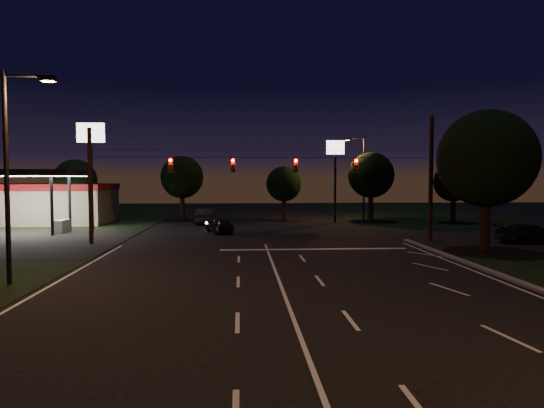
{
  "coord_description": "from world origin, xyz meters",
  "views": [
    {
      "loc": [
        -1.7,
        -19.05,
        4.51
      ],
      "look_at": [
        0.19,
        9.8,
        3.0
      ],
      "focal_mm": 32.0,
      "sensor_mm": 36.0,
      "label": 1
    }
  ],
  "objects": [
    {
      "name": "tree_far_a",
      "position": [
        -17.98,
        30.12,
        4.26
      ],
      "size": [
        4.2,
        4.2,
        6.42
      ],
      "color": "black",
      "rests_on": "ground"
    },
    {
      "name": "tree_far_c",
      "position": [
        3.02,
        33.1,
        3.9
      ],
      "size": [
        3.8,
        3.8,
        5.86
      ],
      "color": "black",
      "rests_on": "ground"
    },
    {
      "name": "cross_street_right",
      "position": [
        20.0,
        16.0,
        0.0
      ],
      "size": [
        20.0,
        16.0,
        0.02
      ],
      "primitive_type": "cube",
      "color": "black",
      "rests_on": "ground"
    },
    {
      "name": "street_light_left",
      "position": [
        -11.24,
        2.0,
        5.24
      ],
      "size": [
        2.2,
        0.35,
        9.0
      ],
      "color": "black",
      "rests_on": "ground"
    },
    {
      "name": "pole_sign_left_near",
      "position": [
        -14.0,
        22.0,
        6.98
      ],
      "size": [
        2.2,
        0.3,
        9.1
      ],
      "color": "black",
      "rests_on": "ground"
    },
    {
      "name": "street_light_right_far",
      "position": [
        11.24,
        32.0,
        5.24
      ],
      "size": [
        2.2,
        0.35,
        9.0
      ],
      "color": "black",
      "rests_on": "ground"
    },
    {
      "name": "car_oncoming_a",
      "position": [
        -3.42,
        21.27,
        0.64
      ],
      "size": [
        2.65,
        4.06,
        1.29
      ],
      "primitive_type": "imported",
      "rotation": [
        0.0,
        0.0,
        3.47
      ],
      "color": "black",
      "rests_on": "ground"
    },
    {
      "name": "stop_bar",
      "position": [
        3.0,
        11.5,
        0.01
      ],
      "size": [
        12.0,
        0.5,
        0.01
      ],
      "primitive_type": "cube",
      "color": "silver",
      "rests_on": "ground"
    },
    {
      "name": "ground",
      "position": [
        0.0,
        0.0,
        0.0
      ],
      "size": [
        140.0,
        140.0,
        0.0
      ],
      "primitive_type": "plane",
      "color": "black",
      "rests_on": "ground"
    },
    {
      "name": "center_line",
      "position": [
        0.0,
        -6.0,
        0.01
      ],
      "size": [
        0.14,
        40.0,
        0.01
      ],
      "primitive_type": "cube",
      "color": "silver",
      "rests_on": "ground"
    },
    {
      "name": "tree_far_d",
      "position": [
        12.02,
        31.13,
        4.83
      ],
      "size": [
        4.8,
        4.8,
        7.3
      ],
      "color": "black",
      "rests_on": "ground"
    },
    {
      "name": "tree_right_near",
      "position": [
        13.53,
        10.17,
        5.68
      ],
      "size": [
        6.0,
        6.0,
        8.76
      ],
      "color": "black",
      "rests_on": "ground"
    },
    {
      "name": "tree_far_b",
      "position": [
        -7.98,
        34.13,
        4.61
      ],
      "size": [
        4.6,
        4.6,
        6.98
      ],
      "color": "black",
      "rests_on": "ground"
    },
    {
      "name": "car_oncoming_b",
      "position": [
        -5.19,
        29.51,
        0.78
      ],
      "size": [
        1.79,
        4.78,
        1.56
      ],
      "primitive_type": "imported",
      "rotation": [
        0.0,
        0.0,
        3.11
      ],
      "color": "black",
      "rests_on": "ground"
    },
    {
      "name": "car_cross",
      "position": [
        18.47,
        13.22,
        0.68
      ],
      "size": [
        4.69,
        1.94,
        1.36
      ],
      "primitive_type": "imported",
      "rotation": [
        0.0,
        0.0,
        1.56
      ],
      "color": "black",
      "rests_on": "ground"
    },
    {
      "name": "utility_pole_left",
      "position": [
        -12.0,
        15.0,
        0.0
      ],
      "size": [
        0.28,
        0.28,
        8.0
      ],
      "primitive_type": "cylinder",
      "color": "black",
      "rests_on": "ground"
    },
    {
      "name": "tree_far_e",
      "position": [
        20.02,
        29.11,
        4.11
      ],
      "size": [
        4.0,
        4.0,
        6.18
      ],
      "color": "black",
      "rests_on": "ground"
    },
    {
      "name": "signal_span",
      "position": [
        -0.0,
        14.96,
        5.5
      ],
      "size": [
        24.0,
        0.4,
        1.56
      ],
      "color": "black",
      "rests_on": "ground"
    },
    {
      "name": "utility_pole_right",
      "position": [
        12.0,
        15.0,
        0.0
      ],
      "size": [
        0.3,
        0.3,
        9.0
      ],
      "primitive_type": "cylinder",
      "color": "black",
      "rests_on": "ground"
    },
    {
      "name": "gas_station",
      "position": [
        -21.86,
        30.39,
        2.38
      ],
      "size": [
        14.2,
        16.1,
        5.25
      ],
      "color": "gray",
      "rests_on": "ground"
    },
    {
      "name": "pole_sign_right",
      "position": [
        8.0,
        30.0,
        6.24
      ],
      "size": [
        1.8,
        0.3,
        8.4
      ],
      "color": "black",
      "rests_on": "ground"
    }
  ]
}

